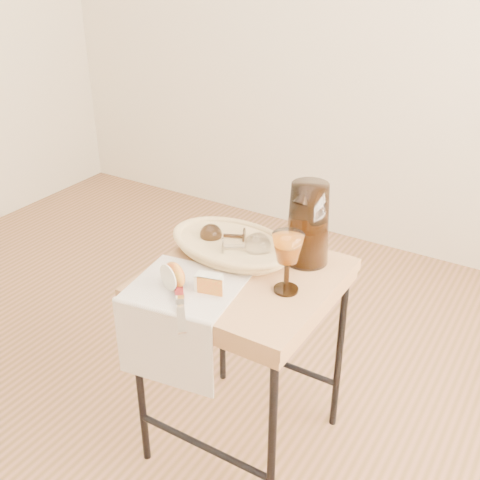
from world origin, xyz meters
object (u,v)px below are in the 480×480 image
Objects in this scene: apple_half at (175,275)px; goblet_lying_b at (243,246)px; tea_towel at (185,287)px; goblet_lying_a at (225,236)px; side_table at (243,363)px; pitcher at (308,224)px; wine_goblet at (287,263)px; table_knife at (180,301)px; bread_basket at (231,247)px.

goblet_lying_b is at bearing 89.68° from apple_half.
tea_towel is 0.26m from goblet_lying_a.
goblet_lying_b reaches higher than side_table.
goblet_lying_a is (-0.03, 0.25, 0.04)m from tea_towel.
apple_half is at bearing -125.36° from side_table.
pitcher is at bearing -0.56° from goblet_lying_b.
tea_towel is at bearing -151.40° from wine_goblet.
goblet_lying_a is at bearing 157.07° from wine_goblet.
apple_half reaches higher than table_knife.
apple_half is at bearing -90.22° from bread_basket.
table_knife is (0.06, -0.06, -0.03)m from apple_half.
table_knife is at bearing -133.96° from wine_goblet.
pitcher is (0.22, 0.32, 0.12)m from tea_towel.
pitcher reaches higher than side_table.
side_table is at bearing -89.69° from goblet_lying_b.
side_table is 0.51m from pitcher.
side_table is at bearing 49.00° from tea_towel.
goblet_lying_b is at bearing -16.00° from bread_basket.
bread_basket is at bearing 80.51° from tea_towel.
goblet_lying_b is at bearing -145.94° from pitcher.
bread_basket is at bearing 125.30° from goblet_lying_b.
tea_towel is (-0.10, -0.15, 0.34)m from side_table.
wine_goblet is at bearing -55.50° from goblet_lying_b.
tea_towel is 1.21× the size of table_knife.
bread_basket is at bearing 157.58° from wine_goblet.
tea_towel is 1.65× the size of wine_goblet.
pitcher is 1.19× the size of table_knife.
side_table is 0.42m from goblet_lying_a.
tea_towel is at bearing 71.76° from goblet_lying_a.
apple_half is (0.01, -0.27, -0.00)m from goblet_lying_a.
goblet_lying_a is at bearing 159.24° from bread_basket.
goblet_lying_b is at bearing 157.40° from wine_goblet.
bread_basket reaches higher than tea_towel.
goblet_lying_b reaches higher than table_knife.
goblet_lying_a is at bearing 110.45° from apple_half.
tea_towel reaches higher than side_table.
side_table is 2.73× the size of table_knife.
tea_towel is 0.81× the size of bread_basket.
wine_goblet is (0.28, -0.12, 0.04)m from goblet_lying_a.
goblet_lying_b is 1.59× the size of apple_half.
bread_basket is at bearing 138.91° from side_table.
bread_basket is at bearing 147.34° from table_knife.
goblet_lying_a is 1.38× the size of apple_half.
goblet_lying_b is at bearing 131.84° from goblet_lying_a.
apple_half is (-0.03, -0.25, 0.02)m from bread_basket.
apple_half is (-0.08, -0.23, -0.01)m from goblet_lying_b.
wine_goblet is 0.31m from table_knife.
wine_goblet is (0.19, -0.08, 0.04)m from goblet_lying_b.
table_knife reaches higher than tea_towel.
tea_towel is 3.59× the size of apple_half.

